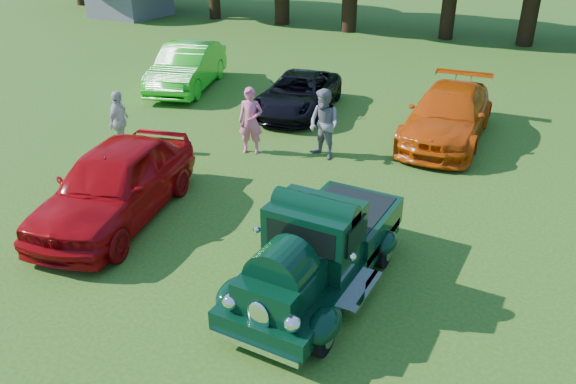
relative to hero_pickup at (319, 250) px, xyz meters
The scene contains 9 objects.
ground 1.96m from the hero_pickup, behind, with size 120.00×120.00×0.00m, color #285112.
hero_pickup is the anchor object (origin of this frame).
red_convertible 5.08m from the hero_pickup, behind, with size 2.01×4.99×1.70m, color #9F060A.
back_car_lime 13.70m from the hero_pickup, 137.33° to the left, with size 1.77×5.09×1.68m, color #21CB1B.
back_car_black 10.10m from the hero_pickup, 119.65° to the left, with size 2.15×4.66×1.30m, color black.
back_car_orange 8.58m from the hero_pickup, 89.02° to the left, with size 2.17×5.33×1.55m, color #C64306.
spectator_pink 6.63m from the hero_pickup, 132.40° to the left, with size 0.69×0.45×1.90m, color #E25D85.
spectator_grey 6.10m from the hero_pickup, 114.37° to the left, with size 0.95×0.74×1.95m, color slate.
spectator_white 8.43m from the hero_pickup, 157.52° to the left, with size 1.04×0.43×1.77m, color beige.
Camera 1 is at (5.34, -7.82, 6.18)m, focal length 35.00 mm.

